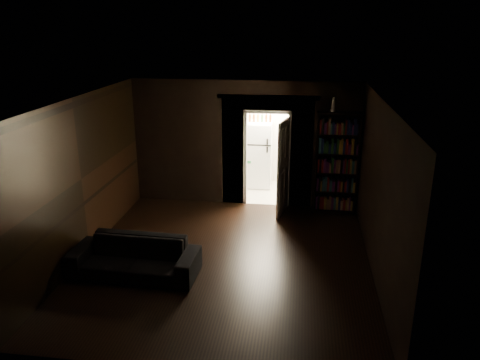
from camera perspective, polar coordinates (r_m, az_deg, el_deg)
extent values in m
plane|color=black|center=(8.32, -1.83, -9.79)|extent=(5.50, 5.50, 0.00)
cube|color=black|center=(10.62, -6.01, 4.63)|extent=(2.55, 0.10, 2.80)
cube|color=black|center=(10.34, 10.14, 4.06)|extent=(1.55, 0.10, 2.80)
cube|color=black|center=(10.15, 3.46, 10.09)|extent=(0.90, 0.10, 0.70)
cube|color=black|center=(8.51, -18.79, 0.11)|extent=(0.02, 5.50, 2.80)
cube|color=black|center=(7.76, 16.60, -1.45)|extent=(0.02, 5.50, 2.80)
cube|color=black|center=(5.29, -6.89, -10.57)|extent=(5.00, 0.02, 2.80)
cube|color=beige|center=(7.40, -2.06, 9.60)|extent=(5.00, 5.50, 0.02)
cube|color=white|center=(10.39, 3.28, 2.39)|extent=(1.04, 0.06, 2.17)
cube|color=beige|center=(11.60, 3.53, -1.56)|extent=(2.20, 1.80, 0.10)
cube|color=beige|center=(12.05, 3.95, 5.42)|extent=(2.20, 0.10, 2.40)
cube|color=beige|center=(11.34, -1.66, 4.61)|extent=(0.10, 1.60, 2.40)
cube|color=beige|center=(11.21, 9.03, 4.21)|extent=(0.10, 1.60, 2.40)
cube|color=beige|center=(10.98, 3.79, 10.75)|extent=(2.20, 1.80, 0.10)
cube|color=#C3697A|center=(11.80, 4.04, 10.18)|extent=(2.00, 0.04, 0.26)
imported|color=black|center=(7.93, -12.77, -8.57)|extent=(2.12, 0.99, 0.80)
cube|color=black|center=(10.20, 11.64, 2.00)|extent=(0.95, 0.56, 2.20)
cube|color=white|center=(11.72, 2.08, 3.17)|extent=(0.78, 0.72, 1.65)
cube|color=white|center=(9.97, 5.28, 1.48)|extent=(0.22, 0.84, 2.05)
cube|color=white|center=(9.98, 11.32, 9.03)|extent=(0.13, 0.13, 0.30)
cube|color=black|center=(11.45, 2.46, 7.70)|extent=(0.63, 0.20, 0.26)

